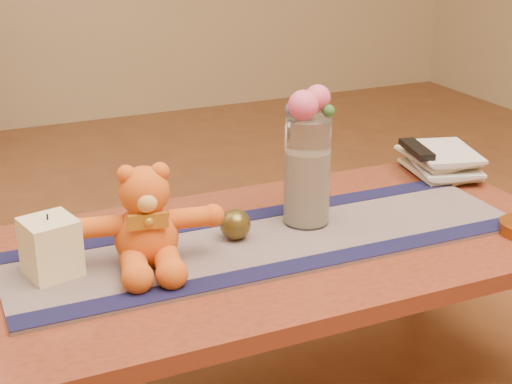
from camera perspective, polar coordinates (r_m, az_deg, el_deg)
name	(u,v)px	position (r m, az deg, el deg)	size (l,w,h in m)	color
coffee_table_top	(276,249)	(1.77, 1.48, -4.27)	(1.40, 0.70, 0.04)	#612617
table_leg_br	(421,240)	(2.40, 12.26, -3.55)	(0.07, 0.07, 0.41)	#612617
persian_runner	(270,241)	(1.76, 1.07, -3.67)	(1.20, 0.35, 0.01)	#181E43
runner_border_near	(299,265)	(1.64, 3.21, -5.48)	(1.20, 0.06, 0.00)	#121236
runner_border_far	(246,216)	(1.88, -0.78, -1.81)	(1.20, 0.06, 0.00)	#121236
teddy_bear	(146,217)	(1.62, -8.26, -1.84)	(0.31, 0.26, 0.21)	orange
pillar_candle	(51,247)	(1.63, -15.10, -3.98)	(0.10, 0.10, 0.12)	#FFF6BB
candle_wick	(47,217)	(1.61, -15.33, -1.81)	(0.00, 0.00, 0.01)	black
glass_vase	(307,171)	(1.80, 3.85, 1.55)	(0.11, 0.11, 0.26)	silver
potpourri_fill	(307,187)	(1.81, 3.82, 0.39)	(0.09, 0.09, 0.18)	beige
rose_left	(303,105)	(1.73, 3.55, 6.49)	(0.07, 0.07, 0.07)	#EA527C
rose_right	(318,97)	(1.77, 4.64, 7.06)	(0.06, 0.06, 0.06)	#EA527C
blue_flower_back	(306,102)	(1.79, 3.73, 6.71)	(0.04, 0.04, 0.04)	#5367B4
blue_flower_side	(293,109)	(1.76, 2.80, 6.21)	(0.04, 0.04, 0.04)	#5367B4
leaf_sprig	(328,111)	(1.76, 5.43, 6.07)	(0.03, 0.03, 0.03)	#33662D
bronze_ball	(235,224)	(1.74, -1.55, -2.44)	(0.07, 0.07, 0.07)	#51451B
book_bottom	(413,173)	(2.20, 11.68, 1.40)	(0.17, 0.22, 0.02)	beige
book_lower	(416,167)	(2.20, 11.87, 1.84)	(0.16, 0.22, 0.02)	beige
book_upper	(412,160)	(2.19, 11.57, 2.35)	(0.17, 0.22, 0.02)	beige
book_top	(416,154)	(2.19, 11.90, 2.79)	(0.16, 0.22, 0.02)	beige
tv_remote	(417,149)	(2.17, 11.92, 3.16)	(0.04, 0.16, 0.02)	black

